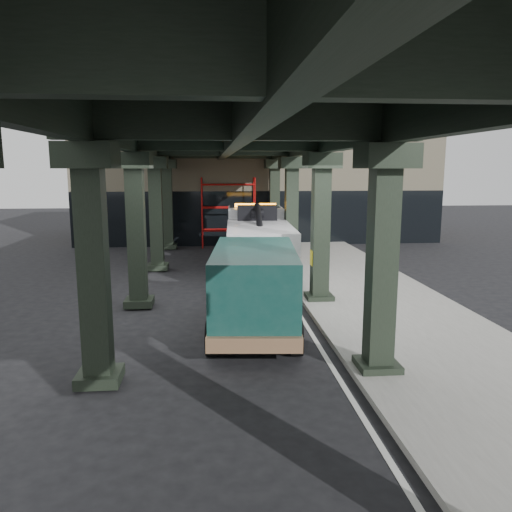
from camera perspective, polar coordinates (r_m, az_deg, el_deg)
ground at (r=14.89m, az=-1.05°, el=-7.63°), size 90.00×90.00×0.00m
sidewalk at (r=17.64m, az=13.26°, el=-4.83°), size 5.00×40.00×0.15m
lane_stripe at (r=16.99m, az=4.21°, el=-5.40°), size 0.12×38.00×0.01m
viaduct at (r=16.19m, az=-3.09°, el=13.36°), size 7.40×32.00×6.40m
building at (r=34.29m, az=-0.17°, el=9.14°), size 22.00×10.00×8.00m
scaffolding at (r=28.91m, az=-3.19°, el=5.21°), size 3.08×0.88×4.00m
tow_truck at (r=22.02m, az=0.16°, el=2.06°), size 3.06×9.30×3.01m
towed_van at (r=13.85m, az=-0.18°, el=-3.45°), size 2.80×6.07×2.39m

